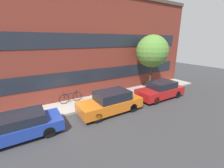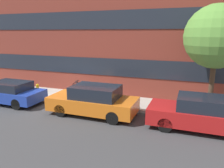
{
  "view_description": "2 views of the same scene",
  "coord_description": "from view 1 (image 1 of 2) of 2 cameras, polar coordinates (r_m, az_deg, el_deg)",
  "views": [
    {
      "loc": [
        -2.34,
        -9.2,
        4.83
      ],
      "look_at": [
        3.42,
        0.11,
        1.61
      ],
      "focal_mm": 24.0,
      "sensor_mm": 36.0,
      "label": 1
    },
    {
      "loc": [
        7.05,
        -10.47,
        4.04
      ],
      "look_at": [
        3.18,
        0.02,
        1.39
      ],
      "focal_mm": 35.0,
      "sensor_mm": 36.0,
      "label": 2
    }
  ],
  "objects": [
    {
      "name": "parked_car_red",
      "position": [
        13.49,
        17.96,
        -2.19
      ],
      "size": [
        4.3,
        1.76,
        1.45
      ],
      "rotation": [
        0.0,
        0.0,
        3.14
      ],
      "color": "#AD1919",
      "rests_on": "ground_plane"
    },
    {
      "name": "fire_hydrant",
      "position": [
        10.62,
        -27.61,
        -9.64
      ],
      "size": [
        0.47,
        0.26,
        0.73
      ],
      "color": "gold",
      "rests_on": "sidewalk_strip"
    },
    {
      "name": "bicycle",
      "position": [
        12.09,
        -15.45,
        -4.89
      ],
      "size": [
        1.79,
        0.44,
        0.86
      ],
      "rotation": [
        0.0,
        0.0,
        3.17
      ],
      "color": "black",
      "rests_on": "sidewalk_strip"
    },
    {
      "name": "parked_car_orange",
      "position": [
        10.37,
        -0.52,
        -6.88
      ],
      "size": [
        4.4,
        1.82,
        1.5
      ],
      "rotation": [
        0.0,
        0.0,
        3.14
      ],
      "color": "#D16619",
      "rests_on": "ground_plane"
    },
    {
      "name": "parked_car_blue",
      "position": [
        9.17,
        -31.77,
        -13.44
      ],
      "size": [
        4.15,
        1.76,
        1.28
      ],
      "rotation": [
        0.0,
        0.0,
        3.14
      ],
      "color": "#1E3899",
      "rests_on": "ground_plane"
    },
    {
      "name": "ground_plane",
      "position": [
        10.65,
        -15.83,
        -11.25
      ],
      "size": [
        56.0,
        56.0,
        0.0
      ],
      "primitive_type": "plane",
      "color": "#38383A"
    },
    {
      "name": "rowhouse_facade",
      "position": [
        12.17,
        -21.2,
        13.08
      ],
      "size": [
        28.0,
        1.02,
        8.69
      ],
      "color": "maroon",
      "rests_on": "ground_plane"
    },
    {
      "name": "street_tree",
      "position": [
        14.29,
        15.05,
        11.89
      ],
      "size": [
        2.91,
        2.91,
        5.17
      ],
      "color": "#473323",
      "rests_on": "sidewalk_strip"
    },
    {
      "name": "sidewalk_strip",
      "position": [
        11.63,
        -17.47,
        -8.59
      ],
      "size": [
        28.0,
        2.29,
        0.14
      ],
      "color": "#A8A399",
      "rests_on": "ground_plane"
    }
  ]
}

